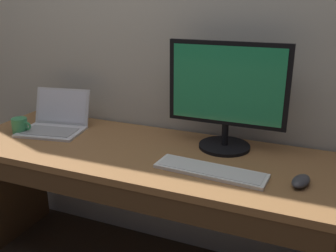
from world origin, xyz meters
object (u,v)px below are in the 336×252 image
external_monitor (226,96)px  wired_keyboard (210,171)px  laptop_silver (55,122)px  coffee_mug (20,125)px  computer_mouse (301,181)px

external_monitor → wired_keyboard: bearing=-86.9°
laptop_silver → wired_keyboard: bearing=-11.3°
coffee_mug → computer_mouse: bearing=-2.0°
external_monitor → coffee_mug: size_ratio=4.78×
wired_keyboard → coffee_mug: size_ratio=4.09×
computer_mouse → coffee_mug: coffee_mug is taller
laptop_silver → external_monitor: external_monitor is taller
wired_keyboard → computer_mouse: computer_mouse is taller
external_monitor → computer_mouse: external_monitor is taller
computer_mouse → external_monitor: bearing=160.4°
external_monitor → coffee_mug: external_monitor is taller
external_monitor → coffee_mug: 1.13m
laptop_silver → wired_keyboard: 0.97m
coffee_mug → wired_keyboard: bearing=-4.0°
external_monitor → coffee_mug: bearing=-169.1°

